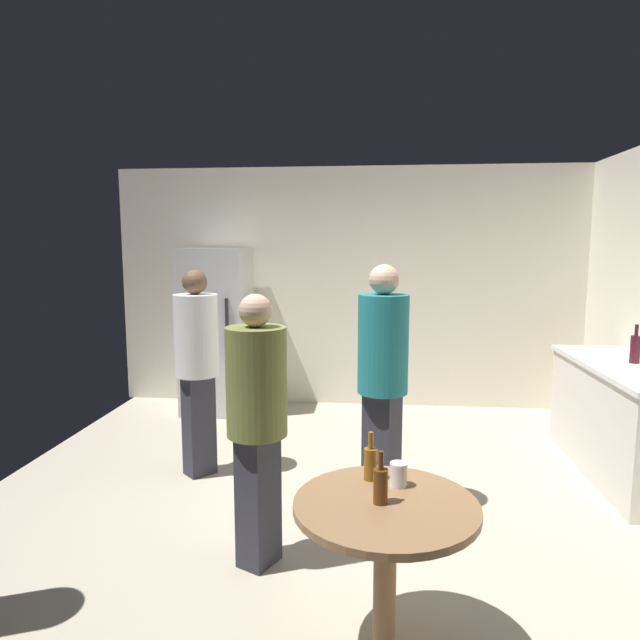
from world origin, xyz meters
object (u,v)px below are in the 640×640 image
Objects in this scene: refrigerator at (217,331)px; wine_bottle_on_counter at (635,348)px; beer_bottle_amber at (370,462)px; person_in_white_shirt at (197,357)px; beer_bottle_brown at (381,484)px; person_in_teal_shirt at (383,369)px; plastic_cup_white at (398,474)px; foreground_table at (386,525)px; person_in_olive_shirt at (257,410)px.

refrigerator is 5.81× the size of wine_bottle_on_counter.
person_in_white_shirt is (-1.37, 1.66, 0.14)m from beer_bottle_amber.
person_in_white_shirt is (0.34, -1.71, 0.06)m from refrigerator.
beer_bottle_brown is 0.13× the size of person_in_teal_shirt.
wine_bottle_on_counter is 2.82× the size of plastic_cup_white.
foreground_table is at bearing -73.25° from beer_bottle_amber.
beer_bottle_amber is 0.79m from person_in_olive_shirt.
beer_bottle_brown is at bearing -115.18° from plastic_cup_white.
wine_bottle_on_counter is 1.35× the size of beer_bottle_brown.
person_in_teal_shirt is (-2.00, -0.86, -0.02)m from wine_bottle_on_counter.
refrigerator reaches higher than person_in_white_shirt.
beer_bottle_amber is at bearing -63.09° from refrigerator.
person_in_teal_shirt is (-0.06, 1.24, 0.21)m from plastic_cup_white.
refrigerator is 2.83m from person_in_teal_shirt.
foreground_table is 0.49× the size of person_in_white_shirt.
wine_bottle_on_counter reaches higher than plastic_cup_white.
person_in_white_shirt is at bearing 131.11° from plastic_cup_white.
beer_bottle_amber and beer_bottle_brown have the same top height.
wine_bottle_on_counter is 2.92m from beer_bottle_amber.
plastic_cup_white is at bearing 64.82° from beer_bottle_brown.
refrigerator is at bearing 144.83° from person_in_white_shirt.
person_in_white_shirt is at bearing -78.85° from refrigerator.
beer_bottle_amber is at bearing -135.42° from wine_bottle_on_counter.
refrigerator is 3.89m from plastic_cup_white.
wine_bottle_on_counter is 0.20× the size of person_in_olive_shirt.
beer_bottle_amber is at bearing 29.67° from person_in_teal_shirt.
foreground_table is (-2.00, -2.27, -0.39)m from wine_bottle_on_counter.
beer_bottle_amber is (1.71, -3.37, -0.08)m from refrigerator.
wine_bottle_on_counter is 2.87m from plastic_cup_white.
beer_bottle_amber is 0.14× the size of person_in_white_shirt.
foreground_table is 7.27× the size of plastic_cup_white.
person_in_olive_shirt reaches higher than plastic_cup_white.
beer_bottle_brown reaches higher than foreground_table.
person_in_teal_shirt is 1.09× the size of person_in_olive_shirt.
plastic_cup_white is at bearing 35.75° from person_in_teal_shirt.
foreground_table is at bearing -109.23° from plastic_cup_white.
person_in_teal_shirt reaches higher than person_in_olive_shirt.
wine_bottle_on_counter is at bearing 48.59° from foreground_table.
person_in_olive_shirt is (-0.76, 0.52, 0.12)m from plastic_cup_white.
person_in_teal_shirt reaches higher than beer_bottle_amber.
person_in_white_shirt is at bearing 148.06° from person_in_olive_shirt.
wine_bottle_on_counter is at bearing 56.92° from person_in_olive_shirt.
beer_bottle_brown is (1.76, -3.61, -0.08)m from refrigerator.
person_in_olive_shirt is (-0.68, 0.70, 0.09)m from beer_bottle_brown.
beer_bottle_brown is at bearing -131.64° from wine_bottle_on_counter.
beer_bottle_brown is at bearing -160.18° from foreground_table.
foreground_table is at bearing -8.97° from person_in_white_shirt.
person_in_white_shirt reaches higher than plastic_cup_white.
plastic_cup_white is 0.06× the size of person_in_teal_shirt.
beer_bottle_amber is at bearing 106.75° from foreground_table.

